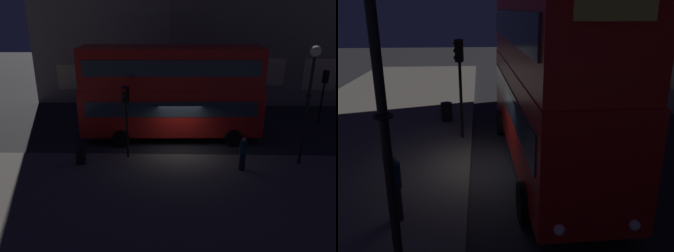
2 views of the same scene
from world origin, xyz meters
The scene contains 10 objects.
ground_plane centered at (0.00, 0.00, 0.00)m, with size 80.00×80.00×0.00m, color #232326.
sidewalk_slab centered at (0.00, -5.07, 0.06)m, with size 44.00×8.95×0.12m, color #5B564F.
building_with_clock centered at (-5.53, 13.18, 8.11)m, with size 12.79×7.26×16.21m.
building_plain_facade centered at (7.08, 12.77, 7.60)m, with size 15.65×7.44×15.20m.
double_decker_bus centered at (-0.52, 1.98, 3.16)m, with size 10.94×3.03×5.69m.
traffic_light_near_kerb centered at (-2.83, -0.99, 2.95)m, with size 0.37×0.39×3.93m.
traffic_light_far_side centered at (9.85, 5.02, 2.71)m, with size 0.37×0.39×3.76m.
street_lamp centered at (6.23, -1.53, 4.55)m, with size 0.51×0.51×6.04m.
pedestrian centered at (3.09, -2.33, 1.02)m, with size 0.36×0.36×1.75m.
litter_bin centered at (-5.18, -1.80, 0.55)m, with size 0.53×0.53×0.86m, color black.
Camera 1 is at (-0.29, -17.35, 8.02)m, focal length 35.57 mm.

